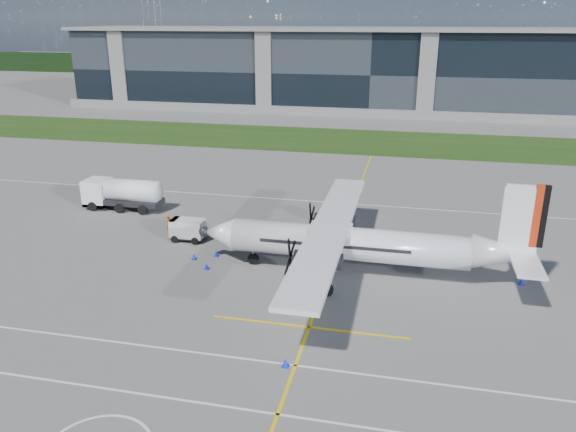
{
  "coord_description": "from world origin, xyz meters",
  "views": [
    {
      "loc": [
        8.18,
        -34.94,
        17.52
      ],
      "look_at": [
        -0.52,
        3.99,
        3.33
      ],
      "focal_mm": 35.0,
      "sensor_mm": 36.0,
      "label": 1
    }
  ],
  "objects_px": {
    "turboprop_aircraft": "(361,226)",
    "safety_cone_stbdwing": "(354,215)",
    "safety_cone_portwing": "(285,363)",
    "ground_crew_person": "(169,223)",
    "pylon_west": "(153,25)",
    "safety_cone_nose_port": "(207,266)",
    "safety_cone_nose_stbd": "(216,253)",
    "safety_cone_tail": "(522,281)",
    "safety_cone_fwd": "(194,256)",
    "fuel_tanker_truck": "(117,194)",
    "baggage_tug": "(188,230)"
  },
  "relations": [
    {
      "from": "ground_crew_person",
      "to": "safety_cone_stbdwing",
      "type": "relative_size",
      "value": 3.58
    },
    {
      "from": "safety_cone_nose_stbd",
      "to": "safety_cone_tail",
      "type": "bearing_deg",
      "value": 0.02
    },
    {
      "from": "ground_crew_person",
      "to": "safety_cone_nose_port",
      "type": "distance_m",
      "value": 8.56
    },
    {
      "from": "turboprop_aircraft",
      "to": "safety_cone_tail",
      "type": "relative_size",
      "value": 49.48
    },
    {
      "from": "turboprop_aircraft",
      "to": "safety_cone_stbdwing",
      "type": "relative_size",
      "value": 49.48
    },
    {
      "from": "safety_cone_portwing",
      "to": "safety_cone_nose_stbd",
      "type": "height_order",
      "value": "same"
    },
    {
      "from": "pylon_west",
      "to": "safety_cone_stbdwing",
      "type": "height_order",
      "value": "pylon_west"
    },
    {
      "from": "baggage_tug",
      "to": "safety_cone_portwing",
      "type": "relative_size",
      "value": 5.9
    },
    {
      "from": "turboprop_aircraft",
      "to": "safety_cone_stbdwing",
      "type": "bearing_deg",
      "value": 97.91
    },
    {
      "from": "turboprop_aircraft",
      "to": "safety_cone_tail",
      "type": "bearing_deg",
      "value": 3.98
    },
    {
      "from": "baggage_tug",
      "to": "fuel_tanker_truck",
      "type": "bearing_deg",
      "value": 147.61
    },
    {
      "from": "safety_cone_tail",
      "to": "safety_cone_nose_stbd",
      "type": "bearing_deg",
      "value": -179.98
    },
    {
      "from": "safety_cone_nose_stbd",
      "to": "safety_cone_portwing",
      "type": "bearing_deg",
      "value": -56.99
    },
    {
      "from": "ground_crew_person",
      "to": "safety_cone_nose_port",
      "type": "bearing_deg",
      "value": -115.07
    },
    {
      "from": "safety_cone_nose_stbd",
      "to": "baggage_tug",
      "type": "bearing_deg",
      "value": 141.47
    },
    {
      "from": "safety_cone_tail",
      "to": "safety_cone_fwd",
      "type": "xyz_separation_m",
      "value": [
        -23.76,
        -0.92,
        0.0
      ]
    },
    {
      "from": "safety_cone_portwing",
      "to": "safety_cone_stbdwing",
      "type": "distance_m",
      "value": 24.32
    },
    {
      "from": "safety_cone_portwing",
      "to": "ground_crew_person",
      "type": "bearing_deg",
      "value": 129.74
    },
    {
      "from": "pylon_west",
      "to": "ground_crew_person",
      "type": "distance_m",
      "value": 159.36
    },
    {
      "from": "safety_cone_nose_stbd",
      "to": "safety_cone_fwd",
      "type": "bearing_deg",
      "value": -148.4
    },
    {
      "from": "pylon_west",
      "to": "safety_cone_nose_stbd",
      "type": "height_order",
      "value": "pylon_west"
    },
    {
      "from": "safety_cone_portwing",
      "to": "pylon_west",
      "type": "bearing_deg",
      "value": 117.25
    },
    {
      "from": "safety_cone_portwing",
      "to": "safety_cone_nose_port",
      "type": "relative_size",
      "value": 1.0
    },
    {
      "from": "safety_cone_tail",
      "to": "safety_cone_portwing",
      "type": "relative_size",
      "value": 1.0
    },
    {
      "from": "safety_cone_nose_stbd",
      "to": "safety_cone_stbdwing",
      "type": "bearing_deg",
      "value": 49.98
    },
    {
      "from": "turboprop_aircraft",
      "to": "safety_cone_stbdwing",
      "type": "height_order",
      "value": "turboprop_aircraft"
    },
    {
      "from": "safety_cone_portwing",
      "to": "safety_cone_stbdwing",
      "type": "xyz_separation_m",
      "value": [
        1.0,
        24.3,
        0.0
      ]
    },
    {
      "from": "turboprop_aircraft",
      "to": "safety_cone_fwd",
      "type": "height_order",
      "value": "turboprop_aircraft"
    },
    {
      "from": "turboprop_aircraft",
      "to": "fuel_tanker_truck",
      "type": "relative_size",
      "value": 3.11
    },
    {
      "from": "turboprop_aircraft",
      "to": "fuel_tanker_truck",
      "type": "distance_m",
      "value": 26.14
    },
    {
      "from": "safety_cone_stbdwing",
      "to": "ground_crew_person",
      "type": "bearing_deg",
      "value": -154.13
    },
    {
      "from": "fuel_tanker_truck",
      "to": "baggage_tug",
      "type": "bearing_deg",
      "value": -32.39
    },
    {
      "from": "turboprop_aircraft",
      "to": "safety_cone_nose_port",
      "type": "height_order",
      "value": "turboprop_aircraft"
    },
    {
      "from": "safety_cone_fwd",
      "to": "safety_cone_portwing",
      "type": "bearing_deg",
      "value": -50.64
    },
    {
      "from": "turboprop_aircraft",
      "to": "safety_cone_portwing",
      "type": "relative_size",
      "value": 49.48
    },
    {
      "from": "pylon_west",
      "to": "turboprop_aircraft",
      "type": "distance_m",
      "value": 171.09
    },
    {
      "from": "turboprop_aircraft",
      "to": "safety_cone_portwing",
      "type": "height_order",
      "value": "turboprop_aircraft"
    },
    {
      "from": "baggage_tug",
      "to": "safety_cone_stbdwing",
      "type": "xyz_separation_m",
      "value": [
        12.87,
        8.56,
        -0.64
      ]
    },
    {
      "from": "safety_cone_tail",
      "to": "safety_cone_stbdwing",
      "type": "xyz_separation_m",
      "value": [
        -12.82,
        11.26,
        0.0
      ]
    },
    {
      "from": "safety_cone_tail",
      "to": "safety_cone_nose_stbd",
      "type": "relative_size",
      "value": 1.0
    },
    {
      "from": "ground_crew_person",
      "to": "safety_cone_fwd",
      "type": "xyz_separation_m",
      "value": [
        4.17,
        -4.85,
        -0.64
      ]
    },
    {
      "from": "pylon_west",
      "to": "ground_crew_person",
      "type": "relative_size",
      "value": 16.77
    },
    {
      "from": "baggage_tug",
      "to": "safety_cone_nose_stbd",
      "type": "xyz_separation_m",
      "value": [
        3.41,
        -2.71,
        -0.64
      ]
    },
    {
      "from": "turboprop_aircraft",
      "to": "ground_crew_person",
      "type": "distance_m",
      "value": 17.66
    },
    {
      "from": "fuel_tanker_truck",
      "to": "safety_cone_tail",
      "type": "xyz_separation_m",
      "value": [
        35.36,
        -8.83,
        -1.24
      ]
    },
    {
      "from": "safety_cone_fwd",
      "to": "ground_crew_person",
      "type": "bearing_deg",
      "value": 130.68
    },
    {
      "from": "pylon_west",
      "to": "safety_cone_stbdwing",
      "type": "xyz_separation_m",
      "value": [
        83.51,
        -135.91,
        -14.75
      ]
    },
    {
      "from": "safety_cone_nose_stbd",
      "to": "safety_cone_fwd",
      "type": "distance_m",
      "value": 1.73
    },
    {
      "from": "baggage_tug",
      "to": "turboprop_aircraft",
      "type": "bearing_deg",
      "value": -13.45
    },
    {
      "from": "safety_cone_tail",
      "to": "safety_cone_fwd",
      "type": "distance_m",
      "value": 23.78
    }
  ]
}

